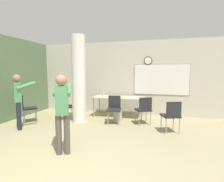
% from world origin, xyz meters
% --- Properties ---
extents(wall_back, '(8.00, 0.15, 2.80)m').
position_xyz_m(wall_back, '(0.03, 5.06, 1.40)').
color(wall_back, beige).
rests_on(wall_back, ground_plane).
extents(support_pillar, '(0.45, 0.45, 2.80)m').
position_xyz_m(support_pillar, '(-1.17, 3.48, 1.40)').
color(support_pillar, white).
rests_on(support_pillar, ground_plane).
extents(folding_table, '(1.83, 0.75, 0.73)m').
position_xyz_m(folding_table, '(-0.06, 4.42, 0.68)').
color(folding_table, beige).
rests_on(folding_table, ground_plane).
extents(bottle_on_table, '(0.08, 0.08, 0.22)m').
position_xyz_m(bottle_on_table, '(-0.59, 4.24, 0.82)').
color(bottle_on_table, silver).
rests_on(bottle_on_table, folding_table).
extents(waste_bin, '(0.29, 0.29, 0.34)m').
position_xyz_m(waste_bin, '(0.05, 3.81, 0.17)').
color(waste_bin, '#B2B2B7').
rests_on(waste_bin, ground_plane).
extents(chair_mid_room, '(0.57, 0.57, 0.87)m').
position_xyz_m(chair_mid_room, '(1.69, 3.12, 0.51)').
color(chair_mid_room, '#232328').
rests_on(chair_mid_room, ground_plane).
extents(chair_table_right, '(0.59, 0.59, 0.87)m').
position_xyz_m(chair_table_right, '(0.91, 3.68, 0.51)').
color(chair_table_right, '#232328').
rests_on(chair_table_right, ground_plane).
extents(chair_by_left_wall, '(0.62, 0.62, 0.87)m').
position_xyz_m(chair_by_left_wall, '(-2.78, 2.97, 0.51)').
color(chair_by_left_wall, '#232328').
rests_on(chair_by_left_wall, ground_plane).
extents(chair_near_pillar, '(0.60, 0.60, 0.87)m').
position_xyz_m(chair_near_pillar, '(-1.80, 3.53, 0.51)').
color(chair_near_pillar, '#232328').
rests_on(chair_near_pillar, ground_plane).
extents(chair_table_front, '(0.51, 0.51, 0.87)m').
position_xyz_m(chair_table_front, '(-0.01, 3.59, 0.51)').
color(chair_table_front, '#232328').
rests_on(chair_table_front, ground_plane).
extents(person_watching_back, '(0.59, 0.60, 1.56)m').
position_xyz_m(person_watching_back, '(-2.46, 2.30, 0.92)').
color(person_watching_back, '#1E2338').
rests_on(person_watching_back, ground_plane).
extents(person_playing_front, '(0.52, 0.64, 1.58)m').
position_xyz_m(person_playing_front, '(-0.46, 1.29, 0.93)').
color(person_playing_front, '#514C47').
rests_on(person_playing_front, ground_plane).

